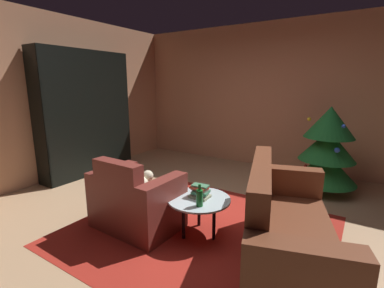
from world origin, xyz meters
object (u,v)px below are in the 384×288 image
at_px(armchair_red, 136,202).
at_px(bottle_on_table, 200,198).
at_px(couch_red, 285,235).
at_px(coffee_table, 199,202).
at_px(decorated_tree, 327,149).
at_px(bookshelf_unit, 92,116).
at_px(book_stack_on_table, 200,192).

distance_m(armchair_red, bottle_on_table, 0.82).
xyz_separation_m(couch_red, coffee_table, (-0.93, 0.07, 0.06)).
distance_m(couch_red, bottle_on_table, 0.85).
bearing_deg(couch_red, bottle_on_table, -174.35).
bearing_deg(couch_red, decorated_tree, 88.91).
height_order(armchair_red, bottle_on_table, armchair_red).
bearing_deg(decorated_tree, armchair_red, -125.29).
bearing_deg(bookshelf_unit, bottle_on_table, -19.45).
relative_size(couch_red, bottle_on_table, 8.18).
height_order(book_stack_on_table, bottle_on_table, bottle_on_table).
height_order(couch_red, bottle_on_table, couch_red).
distance_m(coffee_table, bottle_on_table, 0.23).
distance_m(couch_red, coffee_table, 0.93).
height_order(armchair_red, decorated_tree, decorated_tree).
distance_m(bookshelf_unit, armchair_red, 2.50).
bearing_deg(book_stack_on_table, decorated_tree, 64.62).
height_order(coffee_table, book_stack_on_table, book_stack_on_table).
bearing_deg(decorated_tree, coffee_table, -114.88).
bearing_deg(book_stack_on_table, coffee_table, -76.90).
xyz_separation_m(book_stack_on_table, bottle_on_table, (0.11, -0.19, 0.03)).
xyz_separation_m(couch_red, bottle_on_table, (-0.83, -0.08, 0.19)).
xyz_separation_m(coffee_table, decorated_tree, (0.97, 2.09, 0.29)).
relative_size(armchair_red, coffee_table, 1.42).
height_order(couch_red, decorated_tree, decorated_tree).
bearing_deg(decorated_tree, couch_red, -91.09).
bearing_deg(bottle_on_table, couch_red, 5.65).
bearing_deg(armchair_red, couch_red, 6.24).
relative_size(bookshelf_unit, armchair_red, 2.26).
distance_m(book_stack_on_table, decorated_tree, 2.28).
bearing_deg(book_stack_on_table, couch_red, -6.49).
distance_m(bookshelf_unit, coffee_table, 3.00).
bearing_deg(bookshelf_unit, couch_red, -14.19).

